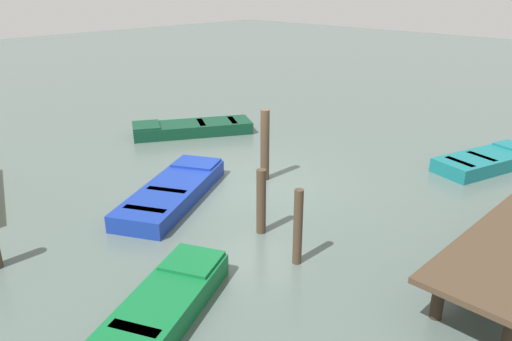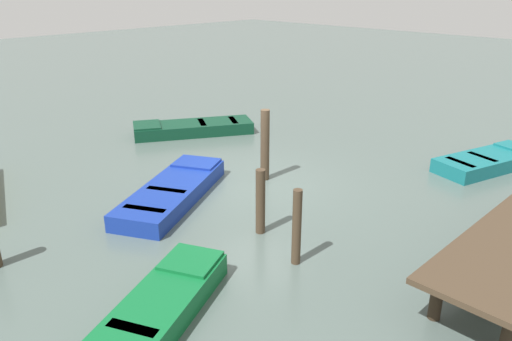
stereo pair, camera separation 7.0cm
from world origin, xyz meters
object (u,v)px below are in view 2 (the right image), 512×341
at_px(rowboat_teal, 488,161).
at_px(mooring_piling_near_right, 265,145).
at_px(rowboat_blue, 173,191).
at_px(rowboat_green, 146,324).
at_px(mooring_piling_far_left, 260,202).
at_px(rowboat_dark_green, 192,128).
at_px(mooring_piling_mid_right, 297,227).

xyz_separation_m(rowboat_teal, mooring_piling_near_right, (5.10, -4.00, 0.75)).
relative_size(rowboat_blue, rowboat_green, 1.00).
bearing_deg(mooring_piling_far_left, rowboat_teal, 164.91).
height_order(rowboat_blue, rowboat_dark_green, same).
relative_size(rowboat_dark_green, mooring_piling_mid_right, 2.71).
height_order(rowboat_dark_green, rowboat_green, same).
distance_m(rowboat_dark_green, mooring_piling_mid_right, 8.99).
distance_m(mooring_piling_mid_right, mooring_piling_near_right, 4.29).
relative_size(rowboat_dark_green, mooring_piling_near_right, 2.14).
bearing_deg(mooring_piling_far_left, rowboat_blue, -83.96).
relative_size(mooring_piling_mid_right, mooring_piling_near_right, 0.79).
relative_size(rowboat_blue, rowboat_teal, 1.17).
bearing_deg(mooring_piling_mid_right, rowboat_teal, 175.24).
bearing_deg(rowboat_green, mooring_piling_near_right, 2.48).
bearing_deg(mooring_piling_far_left, mooring_piling_mid_right, 73.17).
height_order(rowboat_teal, mooring_piling_mid_right, mooring_piling_mid_right).
distance_m(rowboat_teal, mooring_piling_far_left, 7.64).
bearing_deg(rowboat_dark_green, rowboat_teal, 144.55).
distance_m(rowboat_teal, mooring_piling_near_right, 6.52).
distance_m(rowboat_blue, rowboat_dark_green, 5.52).
height_order(rowboat_blue, mooring_piling_far_left, mooring_piling_far_left).
height_order(rowboat_dark_green, mooring_piling_mid_right, mooring_piling_mid_right).
bearing_deg(rowboat_blue, rowboat_dark_green, 18.32).
xyz_separation_m(rowboat_green, mooring_piling_mid_right, (-3.19, 0.29, 0.55)).
distance_m(rowboat_blue, rowboat_green, 5.02).
xyz_separation_m(rowboat_blue, rowboat_green, (3.30, 3.78, -0.00)).
bearing_deg(rowboat_dark_green, mooring_piling_mid_right, 94.85).
xyz_separation_m(rowboat_dark_green, rowboat_green, (7.11, 7.78, 0.00)).
bearing_deg(rowboat_green, mooring_piling_mid_right, -30.36).
bearing_deg(mooring_piling_far_left, rowboat_dark_green, -117.60).
relative_size(mooring_piling_far_left, mooring_piling_near_right, 0.75).
distance_m(mooring_piling_mid_right, mooring_piling_far_left, 1.40).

